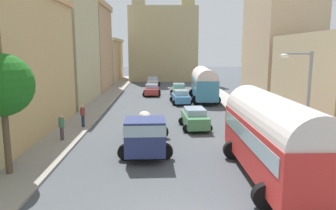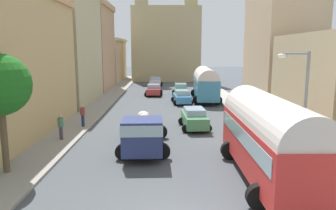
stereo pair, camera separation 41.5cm
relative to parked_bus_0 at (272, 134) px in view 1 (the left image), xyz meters
name	(u,v)px [view 1 (the left image)]	position (x,y,z in m)	size (l,w,h in m)	color
ground_plane	(166,102)	(-4.47, 22.55, -2.16)	(154.00, 154.00, 0.00)	#474C51
sidewalk_left	(103,102)	(-11.72, 22.55, -2.09)	(2.50, 70.00, 0.14)	gray
sidewalk_right	(228,101)	(2.78, 22.55, -2.09)	(2.50, 70.00, 0.14)	#9E9993
building_left_1	(13,63)	(-15.45, 8.92, 2.87)	(5.46, 13.32, 10.00)	tan
building_left_2	(63,46)	(-15.90, 22.53, 4.18)	(6.45, 12.00, 12.63)	tan
building_left_3	(89,47)	(-15.58, 34.37, 4.21)	(5.75, 10.88, 12.65)	tan
building_left_4	(103,60)	(-15.92, 47.96, 1.86)	(6.50, 14.80, 7.98)	tan
building_right_1	(330,87)	(6.33, 7.16, 1.36)	(4.59, 9.91, 7.02)	tan
building_right_2	(280,36)	(6.54, 17.50, 5.09)	(5.52, 9.08, 14.44)	#C8AB88
distant_church	(163,40)	(-4.47, 49.01, 5.59)	(12.92, 6.93, 22.30)	tan
parked_bus_0	(272,134)	(0.00, 0.00, 0.00)	(3.35, 9.14, 3.94)	red
parked_bus_1	(204,83)	(0.06, 23.59, -0.03)	(3.49, 9.44, 3.87)	teal
cargo_truck_0	(145,132)	(-6.00, 4.14, -0.93)	(3.17, 7.19, 2.32)	navy
car_0	(152,90)	(-6.20, 27.95, -1.40)	(2.37, 4.01, 1.48)	#AE3532
car_1	(153,81)	(-6.27, 38.91, -1.36)	(2.38, 4.21, 1.56)	silver
car_2	(195,118)	(-2.47, 9.89, -1.35)	(2.37, 4.12, 1.58)	#498D57
car_3	(181,97)	(-2.83, 21.37, -1.38)	(2.40, 4.14, 1.53)	#4086C5
car_4	(179,90)	(-2.65, 27.91, -1.37)	(2.29, 3.97, 1.57)	#448F5B
pedestrian_0	(62,127)	(-11.54, 6.39, -1.12)	(0.48, 0.48, 1.81)	#493A48
pedestrian_1	(83,115)	(-11.03, 10.05, -1.12)	(0.41, 0.41, 1.82)	#1E2F4E
streetlamp_near	(304,101)	(1.82, 1.03, 1.38)	(1.56, 0.28, 5.89)	gray
roadside_tree_0	(2,86)	(-12.37, 0.71, 2.19)	(2.90, 2.90, 5.83)	brown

